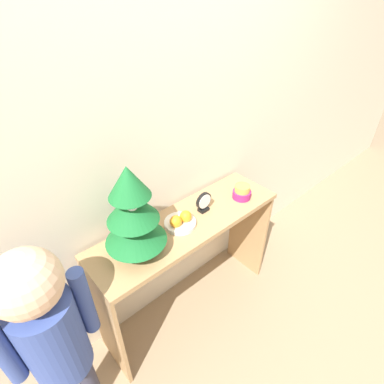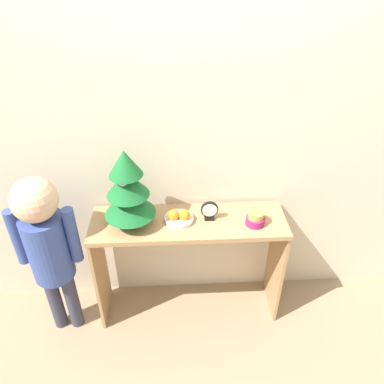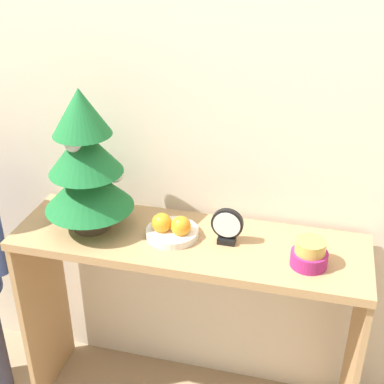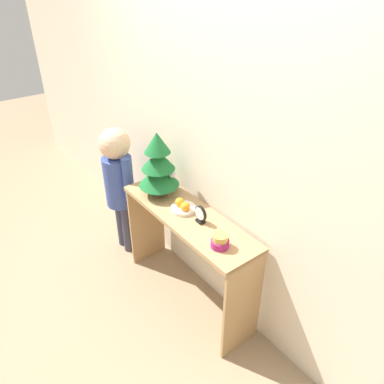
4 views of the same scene
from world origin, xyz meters
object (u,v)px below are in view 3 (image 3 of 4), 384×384
object	(u,v)px
singing_bowl	(309,254)
fruit_bowl	(172,229)
mini_tree	(86,163)
desk_clock	(227,227)

from	to	relation	value
singing_bowl	fruit_bowl	bearing A→B (deg)	173.53
mini_tree	singing_bowl	distance (m)	0.76
singing_bowl	desk_clock	xyz separation A→B (m)	(-0.27, 0.06, 0.02)
mini_tree	fruit_bowl	world-z (taller)	mini_tree
mini_tree	desk_clock	distance (m)	0.50
mini_tree	singing_bowl	world-z (taller)	mini_tree
mini_tree	fruit_bowl	bearing A→B (deg)	1.82
fruit_bowl	singing_bowl	bearing A→B (deg)	-6.47
fruit_bowl	desk_clock	size ratio (longest dim) A/B	1.41
fruit_bowl	mini_tree	bearing A→B (deg)	-178.18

